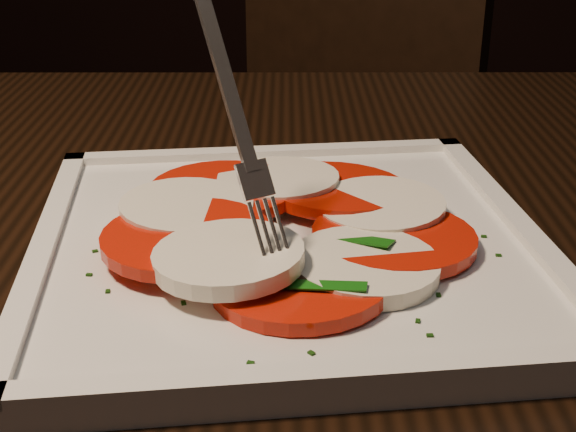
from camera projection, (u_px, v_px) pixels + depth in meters
name	position (u px, v px, depth m)	size (l,w,h in m)	color
table	(359.00, 322.00, 0.64)	(1.29, 0.95, 0.75)	black
chair	(327.00, 161.00, 1.30)	(0.56, 0.56, 0.93)	black
plate	(288.00, 248.00, 0.52)	(0.32, 0.32, 0.01)	white
caprese_salad	(288.00, 223.00, 0.51)	(0.25, 0.26, 0.03)	red
fork	(223.00, 99.00, 0.46)	(0.04, 0.09, 0.15)	white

